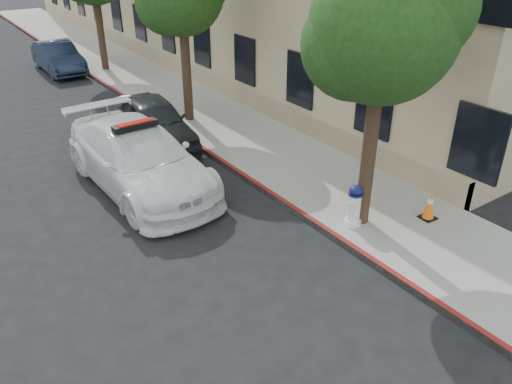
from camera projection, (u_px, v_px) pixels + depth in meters
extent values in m
plane|color=black|center=(202.00, 227.00, 11.09)|extent=(120.00, 120.00, 0.00)
cube|color=gray|center=(158.00, 89.00, 20.09)|extent=(3.20, 50.00, 0.15)
cube|color=maroon|center=(122.00, 96.00, 19.32)|extent=(0.12, 50.00, 0.15)
cylinder|color=black|center=(369.00, 152.00, 10.25)|extent=(0.30, 0.30, 3.30)
sphere|color=#193711|center=(383.00, 29.00, 9.09)|extent=(2.80, 2.80, 2.80)
sphere|color=#193711|center=(414.00, 6.00, 8.88)|extent=(2.24, 2.24, 2.24)
sphere|color=#193711|center=(356.00, 45.00, 9.27)|extent=(2.10, 2.10, 2.10)
cylinder|color=black|center=(186.00, 72.00, 16.06)|extent=(0.30, 0.30, 3.19)
sphere|color=#193711|center=(167.00, 2.00, 15.11)|extent=(1.95, 1.95, 1.95)
cylinder|color=black|center=(100.00, 30.00, 21.79)|extent=(0.30, 0.30, 3.41)
imported|color=white|center=(139.00, 158.00, 12.41)|extent=(2.40, 5.56, 1.60)
cube|color=black|center=(135.00, 126.00, 12.00)|extent=(1.11, 0.31, 0.14)
cube|color=#A50A07|center=(135.00, 123.00, 11.98)|extent=(0.91, 0.25, 0.06)
imported|color=black|center=(154.00, 121.00, 14.97)|extent=(2.08, 4.30, 1.41)
imported|color=#151F35|center=(58.00, 57.00, 22.34)|extent=(1.44, 4.05, 1.33)
cylinder|color=white|center=(353.00, 222.00, 10.88)|extent=(0.36, 0.36, 0.11)
cylinder|color=white|center=(354.00, 207.00, 10.71)|extent=(0.27, 0.27, 0.62)
ellipsoid|color=#12174F|center=(356.00, 190.00, 10.51)|extent=(0.30, 0.30, 0.21)
cylinder|color=white|center=(355.00, 201.00, 10.64)|extent=(0.40, 0.23, 0.11)
cylinder|color=white|center=(355.00, 201.00, 10.64)|extent=(0.17, 0.23, 0.11)
cube|color=black|center=(427.00, 218.00, 11.12)|extent=(0.35, 0.35, 0.03)
cone|color=orange|center=(430.00, 205.00, 10.97)|extent=(0.26, 0.26, 0.61)
cylinder|color=white|center=(431.00, 201.00, 10.92)|extent=(0.14, 0.14, 0.09)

